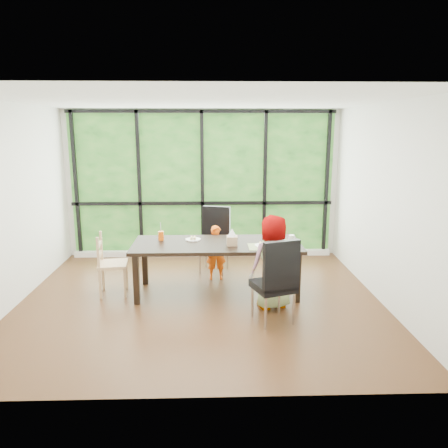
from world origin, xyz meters
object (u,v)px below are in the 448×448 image
Objects in this scene: dining_table at (217,268)px; green_cup at (287,244)px; white_mug at (292,238)px; chair_window_leather at (214,240)px; plate_far at (193,239)px; chair_interior_leather at (273,280)px; child_older at (271,262)px; orange_cup at (161,236)px; plate_near at (264,246)px; child_toddler at (216,253)px; tissue_box at (232,241)px; chair_end_beech at (113,264)px.

green_cup is at bearing -17.50° from dining_table.
dining_table is 1.17m from white_mug.
chair_window_leather reaches higher than plate_far.
chair_interior_leather is 0.86× the size of child_older.
plate_near is at bearing -14.45° from orange_cup.
dining_table is at bearing 163.87° from plate_near.
orange_cup is at bearing 164.52° from green_cup.
plate_near is (-0.03, 0.79, 0.22)m from chair_interior_leather.
chair_interior_leather is 9.34× the size of green_cup.
child_older is 0.39m from plate_near.
white_mug is (1.13, -0.87, 0.25)m from chair_window_leather.
child_toddler is 0.62m from plate_far.
white_mug is at bearing -22.71° from chair_window_leather.
dining_table is 1.90× the size of child_older.
plate_near is 2.20× the size of green_cup.
child_older is at bearing -40.73° from tissue_box.
chair_end_beech is 10.11× the size of white_mug.
child_older reaches higher than child_toddler.
chair_end_beech is 0.80m from orange_cup.
child_older is 5.62× the size of plate_far.
chair_interior_leather is 1.25× the size of child_toddler.
dining_table is at bearing -92.70° from child_toddler.
green_cup is (2.45, -0.30, 0.36)m from chair_end_beech.
chair_interior_leather is 1.92m from orange_cup.
orange_cup is (-0.47, 0.00, 0.06)m from plate_far.
chair_interior_leather is 0.82m from plate_near.
child_older reaches higher than chair_interior_leather.
orange_cup is (-0.82, -0.40, 0.38)m from child_toddler.
orange_cup is 1.07m from tissue_box.
child_toddler is (-0.68, 1.57, -0.11)m from chair_interior_leather.
child_toddler is at bearing 49.16° from plate_far.
orange_cup is at bearing 165.55° from plate_near.
chair_interior_leather reaches higher than white_mug.
plate_far is at bearing -0.40° from orange_cup.
green_cup is (0.99, -1.24, 0.27)m from chair_window_leather.
white_mug is at bearing -130.49° from chair_interior_leather.
tissue_box is at bearing -29.76° from dining_table.
chair_end_beech reaches higher than child_toddler.
plate_far is at bearing -52.97° from child_older.
chair_end_beech is 2.28m from child_older.
chair_interior_leather is 1.71m from child_toddler.
orange_cup reaches higher than plate_far.
chair_interior_leather is at bearing -61.47° from tissue_box.
child_toddler is 9.75× the size of white_mug.
child_older is at bearing -113.26° from chair_interior_leather.
white_mug is (0.38, 0.63, 0.16)m from child_older.
white_mug reaches higher than plate_far.
plate_far is (1.15, 0.19, 0.31)m from chair_end_beech.
chair_interior_leather reaches higher than plate_near.
tissue_box is (0.25, -1.07, 0.27)m from chair_window_leather.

